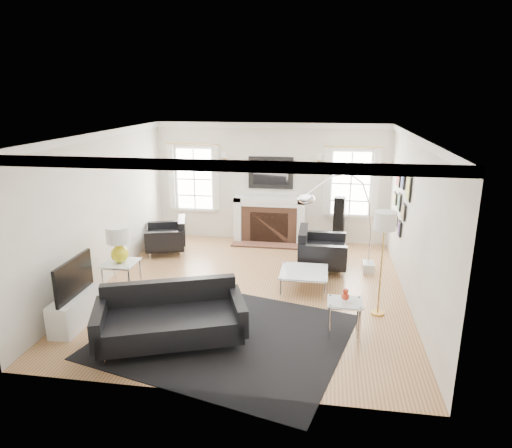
% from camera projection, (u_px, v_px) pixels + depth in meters
% --- Properties ---
extents(floor, '(6.00, 6.00, 0.00)m').
position_uv_depth(floor, '(250.00, 290.00, 8.31)').
color(floor, '#8F603C').
rests_on(floor, ground).
extents(back_wall, '(5.50, 0.04, 2.80)m').
position_uv_depth(back_wall, '(271.00, 183.00, 10.77)').
color(back_wall, silver).
rests_on(back_wall, floor).
extents(front_wall, '(5.50, 0.04, 2.80)m').
position_uv_depth(front_wall, '(206.00, 285.00, 5.08)').
color(front_wall, silver).
rests_on(front_wall, floor).
extents(left_wall, '(0.04, 6.00, 2.80)m').
position_uv_depth(left_wall, '(102.00, 210.00, 8.33)').
color(left_wall, silver).
rests_on(left_wall, floor).
extents(right_wall, '(0.04, 6.00, 2.80)m').
position_uv_depth(right_wall, '(414.00, 222.00, 7.52)').
color(right_wall, silver).
rests_on(right_wall, floor).
extents(ceiling, '(5.50, 6.00, 0.02)m').
position_uv_depth(ceiling, '(250.00, 134.00, 7.53)').
color(ceiling, white).
rests_on(ceiling, back_wall).
extents(crown_molding, '(5.50, 6.00, 0.12)m').
position_uv_depth(crown_molding, '(250.00, 138.00, 7.55)').
color(crown_molding, white).
rests_on(crown_molding, back_wall).
extents(fireplace, '(1.70, 0.69, 1.11)m').
position_uv_depth(fireplace, '(270.00, 220.00, 10.81)').
color(fireplace, white).
rests_on(fireplace, floor).
extents(mantel_mirror, '(1.05, 0.07, 0.75)m').
position_uv_depth(mantel_mirror, '(271.00, 173.00, 10.66)').
color(mantel_mirror, black).
rests_on(mantel_mirror, back_wall).
extents(window_left, '(1.24, 0.15, 1.62)m').
position_uv_depth(window_left, '(194.00, 179.00, 10.97)').
color(window_left, white).
rests_on(window_left, back_wall).
extents(window_right, '(1.24, 0.15, 1.62)m').
position_uv_depth(window_right, '(351.00, 183.00, 10.43)').
color(window_right, white).
rests_on(window_right, back_wall).
extents(gallery_wall, '(0.04, 1.73, 1.29)m').
position_uv_depth(gallery_wall, '(401.00, 197.00, 8.72)').
color(gallery_wall, black).
rests_on(gallery_wall, right_wall).
extents(tv_unit, '(0.35, 1.00, 1.09)m').
position_uv_depth(tv_unit, '(75.00, 306.00, 6.97)').
color(tv_unit, white).
rests_on(tv_unit, floor).
extents(area_rug, '(4.02, 3.61, 0.01)m').
position_uv_depth(area_rug, '(225.00, 336.00, 6.74)').
color(area_rug, black).
rests_on(area_rug, floor).
extents(sofa, '(2.26, 1.59, 0.68)m').
position_uv_depth(sofa, '(171.00, 319.00, 6.49)').
color(sofa, black).
rests_on(sofa, floor).
extents(armchair_left, '(1.07, 1.15, 0.64)m').
position_uv_depth(armchair_left, '(168.00, 237.00, 10.16)').
color(armchair_left, black).
rests_on(armchair_left, floor).
extents(armchair_right, '(0.94, 1.04, 0.70)m').
position_uv_depth(armchair_right, '(319.00, 251.00, 9.15)').
color(armchair_right, black).
rests_on(armchair_right, floor).
extents(coffee_table, '(0.84, 0.84, 0.37)m').
position_uv_depth(coffee_table, '(304.00, 273.00, 8.20)').
color(coffee_table, silver).
rests_on(coffee_table, floor).
extents(side_table_left, '(0.56, 0.56, 0.62)m').
position_uv_depth(side_table_left, '(121.00, 268.00, 7.97)').
color(side_table_left, silver).
rests_on(side_table_left, floor).
extents(nesting_table, '(0.51, 0.42, 0.56)m').
position_uv_depth(nesting_table, '(345.00, 309.00, 6.63)').
color(nesting_table, silver).
rests_on(nesting_table, floor).
extents(gourd_lamp, '(0.41, 0.41, 0.65)m').
position_uv_depth(gourd_lamp, '(119.00, 242.00, 7.83)').
color(gourd_lamp, yellow).
rests_on(gourd_lamp, side_table_left).
extents(orange_vase, '(0.11, 0.11, 0.18)m').
position_uv_depth(orange_vase, '(345.00, 295.00, 6.57)').
color(orange_vase, red).
rests_on(orange_vase, nesting_table).
extents(arc_floor_lamp, '(1.51, 1.40, 2.14)m').
position_uv_depth(arc_floor_lamp, '(340.00, 222.00, 8.46)').
color(arc_floor_lamp, silver).
rests_on(arc_floor_lamp, floor).
extents(stick_floor_lamp, '(0.35, 0.35, 1.72)m').
position_uv_depth(stick_floor_lamp, '(385.00, 226.00, 7.00)').
color(stick_floor_lamp, gold).
rests_on(stick_floor_lamp, floor).
extents(speaker_tower, '(0.27, 0.27, 1.19)m').
position_uv_depth(speaker_tower, '(339.00, 223.00, 10.43)').
color(speaker_tower, black).
rests_on(speaker_tower, floor).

